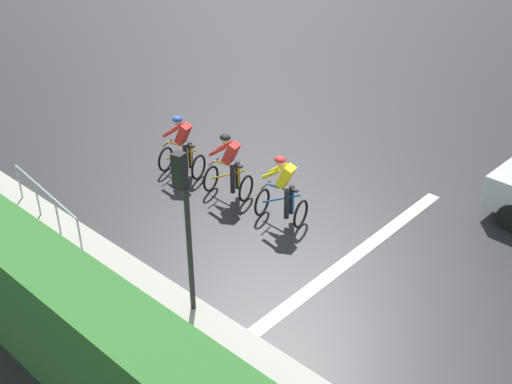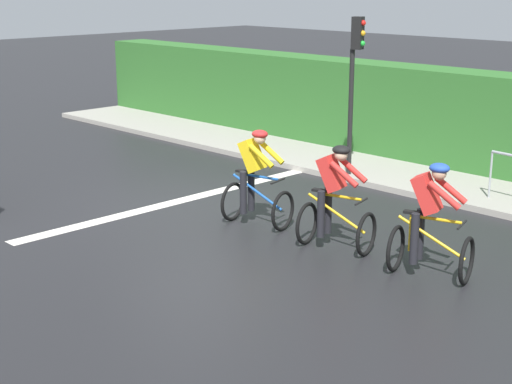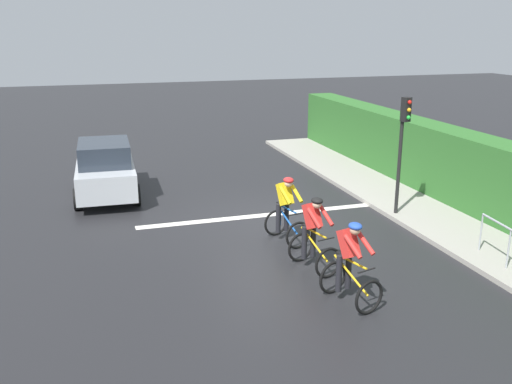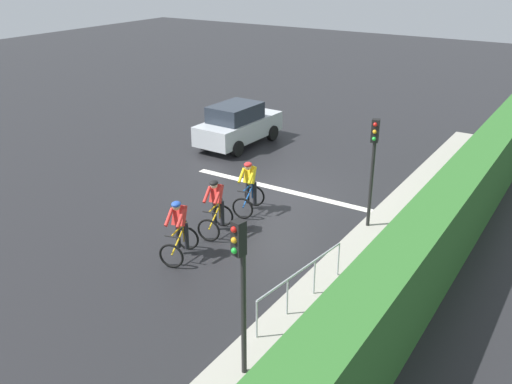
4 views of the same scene
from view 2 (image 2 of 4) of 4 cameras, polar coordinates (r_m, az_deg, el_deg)
name	(u,v)px [view 2 (image 2 of 4)]	position (r m, az deg, el deg)	size (l,w,h in m)	color
ground_plane	(191,204)	(14.51, -4.77, -0.91)	(80.00, 80.00, 0.00)	black
sidewalk_kerb	(424,176)	(16.64, 12.27, 1.14)	(2.80, 23.99, 0.12)	#9E998E
stone_wall_low	(448,160)	(17.34, 13.95, 2.28)	(0.44, 23.99, 0.52)	gray
hedge_wall	(458,121)	(17.43, 14.64, 5.08)	(1.10, 23.99, 2.17)	#2D6628
road_marking_stop_line	(180,201)	(14.75, -5.60, -0.64)	(7.00, 0.30, 0.01)	silver
cyclist_lead	(430,223)	(11.03, 12.64, -2.23)	(0.95, 1.22, 1.66)	black
cyclist_second	(334,200)	(11.93, 5.79, -0.58)	(0.91, 1.21, 1.66)	black
cyclist_mid	(255,180)	(13.05, -0.05, 0.90)	(0.89, 1.20, 1.66)	black
traffic_light_near_crossing	(355,73)	(15.95, 7.26, 8.67)	(0.24, 0.31, 3.34)	black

